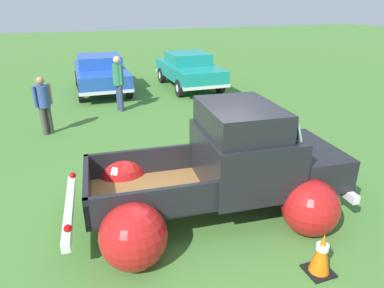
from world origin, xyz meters
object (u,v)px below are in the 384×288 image
at_px(show_car_0, 101,72).
at_px(spectator_1, 44,102).
at_px(spectator_0, 118,80).
at_px(vintage_pickup_truck, 228,171).
at_px(show_car_1, 189,69).
at_px(lane_cone_0, 321,254).

bearing_deg(show_car_0, spectator_1, -23.07).
height_order(spectator_0, spectator_1, spectator_0).
height_order(vintage_pickup_truck, spectator_1, vintage_pickup_truck).
bearing_deg(show_car_1, show_car_0, -98.20).
distance_m(spectator_0, spectator_1, 2.74).
xyz_separation_m(show_car_0, lane_cone_0, (1.62, -11.47, -0.47)).
distance_m(vintage_pickup_truck, show_car_0, 9.69).
xyz_separation_m(spectator_0, lane_cone_0, (1.34, -8.53, -0.73)).
bearing_deg(spectator_1, show_car_0, 122.88).
xyz_separation_m(show_car_1, spectator_1, (-5.55, -3.95, 0.13)).
bearing_deg(spectator_1, lane_cone_0, -6.09).
distance_m(vintage_pickup_truck, spectator_1, 6.00).
relative_size(show_car_0, show_car_1, 1.03).
height_order(show_car_0, spectator_0, spectator_0).
height_order(show_car_0, lane_cone_0, show_car_0).
height_order(spectator_1, lane_cone_0, spectator_1).
distance_m(show_car_0, lane_cone_0, 11.59).
bearing_deg(spectator_0, vintage_pickup_truck, -100.89).
bearing_deg(spectator_1, vintage_pickup_truck, -2.51).
xyz_separation_m(vintage_pickup_truck, spectator_1, (-3.07, 5.15, 0.15)).
relative_size(vintage_pickup_truck, show_car_0, 1.12).
bearing_deg(show_car_1, vintage_pickup_truck, -15.11).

